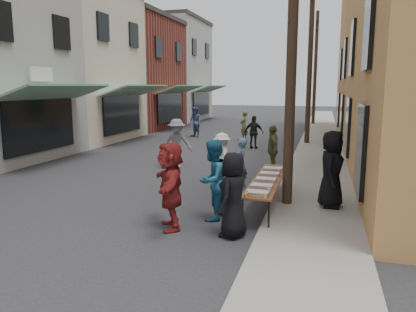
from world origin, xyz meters
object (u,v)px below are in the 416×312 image
Objects in this scene: serving_table at (268,180)px; guest_front_c at (213,180)px; server at (332,169)px; utility_pole_mid at (310,60)px; utility_pole_near at (293,29)px; guest_front_a at (233,195)px; utility_pole_far at (315,69)px; catering_tray_sausage at (258,193)px.

guest_front_c reaches higher than serving_table.
guest_front_c is 3.08m from server.
utility_pole_mid reaches higher than serving_table.
utility_pole_mid is 12.73m from serving_table.
utility_pole_near is at bearing 149.56° from guest_front_c.
server is (1.58, 0.10, 0.36)m from serving_table.
guest_front_a is (-0.40, -2.34, 0.18)m from serving_table.
utility_pole_far reaches higher than catering_tray_sausage.
serving_table is 1.80m from guest_front_c.
utility_pole_mid is 14.09m from guest_front_c.
server is at bearing 47.95° from catering_tray_sausage.
guest_front_a is at bearing 52.39° from guest_front_c.
catering_tray_sausage is 0.26× the size of guest_front_c.
serving_table is at bearing 101.12° from server.
utility_pole_mid is 2.25× the size of serving_table.
guest_front_a is 0.94× the size of guest_front_c.
utility_pole_mid reaches higher than catering_tray_sausage.
utility_pole_far reaches higher than server.
guest_front_c is at bearing -128.29° from serving_table.
guest_front_c is at bearing -96.75° from utility_pole_mid.
utility_pole_near is 12.00m from utility_pole_mid.
utility_pole_near is at bearing -90.00° from utility_pole_mid.
server reaches higher than guest_front_c.
utility_pole_near reaches higher than serving_table.
utility_pole_near is 24.00m from utility_pole_far.
utility_pole_mid is (0.00, 12.00, 0.00)m from utility_pole_near.
guest_front_c is (-1.10, -1.40, 0.24)m from serving_table.
guest_front_a is at bearing -120.15° from catering_tray_sausage.
utility_pole_far is 18.00× the size of catering_tray_sausage.
utility_pole_mid reaches higher than server.
utility_pole_near is 4.47m from guest_front_a.
server reaches higher than catering_tray_sausage.
server reaches higher than guest_front_a.
catering_tray_sausage is 0.28× the size of guest_front_a.
guest_front_c is 0.98× the size of server.
utility_pole_near is 1.00× the size of utility_pole_far.
guest_front_c is (-1.60, -1.54, -3.54)m from utility_pole_near.
guest_front_c is at bearing -136.09° from utility_pole_near.
guest_front_c is (-1.10, 0.25, 0.17)m from catering_tray_sausage.
catering_tray_sausage is at bearing -90.00° from serving_table.
utility_pole_near is 4.71× the size of guest_front_c.
serving_table is (-0.50, -12.15, -3.79)m from utility_pole_mid.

